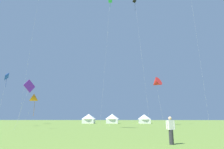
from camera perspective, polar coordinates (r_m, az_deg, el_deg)
kite_blue_diamond at (r=46.64m, az=-29.19°, el=-0.76°), size 0.73×2.62×11.32m
kite_purple_diamond at (r=33.03m, az=-23.65°, el=-3.24°), size 1.62×2.07×7.79m
kite_black_box at (r=59.28m, az=6.92°, el=21.40°), size 3.16×3.06×36.16m
kite_orange_delta at (r=65.41m, az=-22.22°, el=-6.89°), size 4.40×3.66×9.29m
kite_red_delta at (r=50.77m, az=13.09°, el=-2.55°), size 3.79×3.76×12.17m
person_spectator at (r=13.16m, az=17.31°, el=-15.86°), size 0.57×0.33×1.73m
festival_tent_center at (r=65.34m, az=-7.03°, el=-12.93°), size 4.75×4.75×3.09m
festival_tent_left at (r=64.40m, az=0.07°, el=-13.04°), size 4.71×4.71×3.06m
festival_tent_right at (r=64.66m, az=9.72°, el=-12.93°), size 4.50×4.50×2.93m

